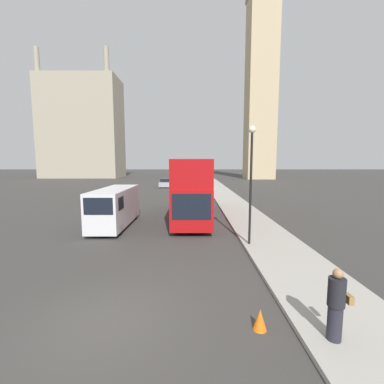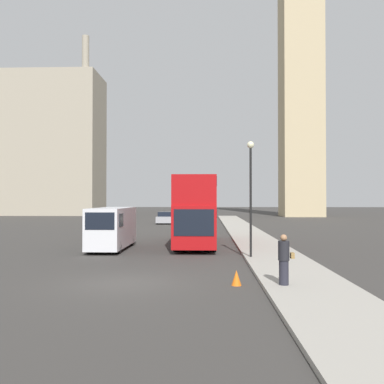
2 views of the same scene
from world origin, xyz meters
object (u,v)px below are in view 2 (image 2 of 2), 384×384
Objects in this scene: street_lamp at (251,181)px; parked_sedan at (165,218)px; clock_tower at (300,32)px; red_double_decker_bus at (196,208)px; white_van at (112,227)px; pedestrian at (284,260)px.

street_lamp reaches higher than parked_sedan.
red_double_decker_bus is (-17.56, -47.99, -30.74)m from clock_tower.
clock_tower is 14.23× the size of parked_sedan.
street_lamp reaches higher than white_van.
clock_tower is 10.93× the size of street_lamp.
parked_sedan is (-7.54, 31.88, -3.35)m from street_lamp.
red_double_decker_bus is 1.88× the size of street_lamp.
street_lamp is at bearing -104.84° from clock_tower.
parked_sedan is (-22.13, -23.20, -32.57)m from clock_tower.
white_van is 27.80m from parked_sedan.
clock_tower is 5.80× the size of red_double_decker_bus.
white_van is 3.57× the size of pedestrian.
parked_sedan is at bearing 101.52° from pedestrian.
parked_sedan is at bearing 100.45° from red_double_decker_bus.
white_van is 9.45m from street_lamp.
pedestrian is at bearing -102.83° from clock_tower.
clock_tower is 64.27m from white_van.
pedestrian is at bearing -76.65° from red_double_decker_bus.
street_lamp is (8.10, -4.09, 2.65)m from white_van.
red_double_decker_bus reaches higher than white_van.
street_lamp is (-0.41, 7.17, 3.01)m from pedestrian.
white_van is at bearing 153.20° from street_lamp.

